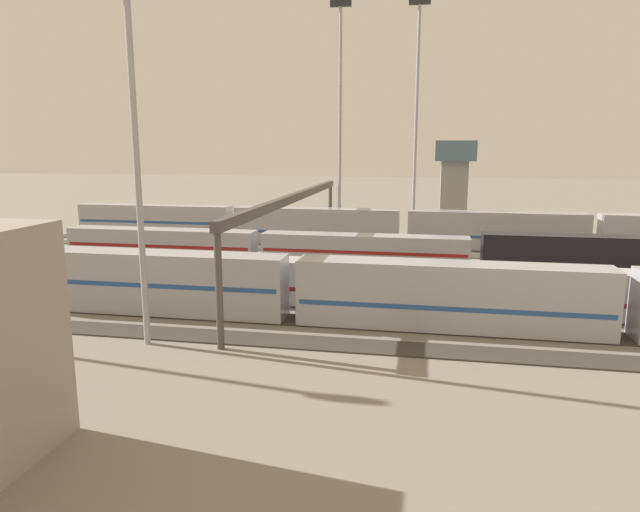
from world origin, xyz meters
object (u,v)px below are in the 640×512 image
Objects in this scene: train_on_track_7 at (450,296)px; light_mast_2 at (340,95)px; train_on_track_0 at (403,228)px; control_tower at (454,181)px; train_on_track_6 at (274,280)px; signal_gantry at (294,203)px; light_mast_0 at (417,94)px; train_on_track_3 at (344,250)px; light_mast_1 at (134,113)px.

train_on_track_7 is 43.43m from light_mast_2.
train_on_track_0 is 6.64× the size of control_tower.
train_on_track_6 is at bearing 88.39° from light_mast_2.
signal_gantry reaches higher than train_on_track_7.
light_mast_0 reaches higher than train_on_track_6.
light_mast_2 is 0.73× the size of signal_gantry.
light_mast_0 is at bearing -84.24° from train_on_track_7.
train_on_track_0 is 2.91× the size of light_mast_0.
train_on_track_0 reaches higher than train_on_track_6.
signal_gantry is at bearing 86.51° from light_mast_2.
train_on_track_7 is at bearing 118.58° from train_on_track_3.
signal_gantry is at bearing 47.82° from train_on_track_3.
train_on_track_7 is 0.75× the size of train_on_track_0.
light_mast_0 is 28.23m from signal_gantry.
light_mast_1 is (20.83, 7.08, 13.09)m from train_on_track_7.
signal_gantry reaches higher than train_on_track_3.
signal_gantry is (15.43, -15.00, 5.19)m from train_on_track_7.
train_on_track_6 is at bearing 71.54° from train_on_track_0.
train_on_track_0 is 23.16m from signal_gantry.
light_mast_1 is 0.54× the size of signal_gantry.
light_mast_2 is (10.31, 0.40, 0.04)m from light_mast_0.
train_on_track_7 is at bearing -161.22° from light_mast_1.
control_tower is at bearing -115.12° from train_on_track_3.
control_tower is (-6.96, -12.49, 5.79)m from train_on_track_0.
train_on_track_6 is 2.17× the size of light_mast_2.
train_on_track_7 is 41.60m from light_mast_0.
signal_gantry reaches higher than train_on_track_0.
light_mast_2 is 22.66m from control_tower.
train_on_track_7 is 22.13m from signal_gantry.
light_mast_0 is 1.00× the size of light_mast_2.
train_on_track_6 is 1.00× the size of train_on_track_7.
train_on_track_0 is at bearing 167.52° from light_mast_2.
control_tower is (-12.89, -27.49, 6.27)m from train_on_track_3.
light_mast_0 is (-1.19, -2.42, 17.79)m from train_on_track_0.
light_mast_1 is 1.68× the size of control_tower.
train_on_track_6 is at bearing -115.84° from light_mast_1.
train_on_track_3 is at bearing 68.42° from train_on_track_0.
train_on_track_7 is 2.17× the size of light_mast_2.
train_on_track_6 is at bearing 74.77° from train_on_track_3.
train_on_track_3 is at bearing -105.23° from train_on_track_6.
train_on_track_6 is 2.17× the size of light_mast_0.
train_on_track_7 is at bearing 98.07° from train_on_track_0.
light_mast_2 is at bearing -12.48° from train_on_track_0.
control_tower reaches higher than train_on_track_7.
signal_gantry is (0.45, -10.00, 5.81)m from train_on_track_6.
train_on_track_3 is 2.02× the size of light_mast_2.
train_on_track_7 is (-10.90, 20.00, 0.49)m from train_on_track_3.
light_mast_1 is 24.07m from signal_gantry.
control_tower is at bearing -112.70° from light_mast_1.
train_on_track_6 is 2.95× the size of light_mast_1.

